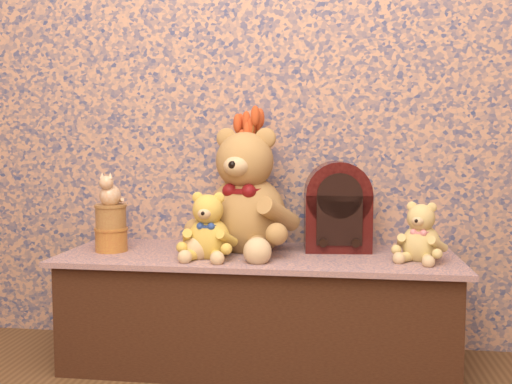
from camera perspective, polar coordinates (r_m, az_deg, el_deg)
display_shelf at (r=2.22m, az=0.18°, el=-11.65°), size 1.49×0.53×0.43m
teddy_large at (r=2.21m, az=-0.92°, el=0.70°), size 0.49×0.55×0.51m
teddy_medium at (r=2.09m, az=-4.75°, el=-3.06°), size 0.22×0.26×0.26m
teddy_small at (r=2.12m, az=16.29°, el=-3.59°), size 0.25×0.27×0.23m
cathedral_radio at (r=2.24m, az=8.16°, el=-1.38°), size 0.27×0.20×0.35m
ceramic_vase at (r=2.30m, az=-0.46°, el=-3.23°), size 0.13×0.13×0.19m
dried_stalks at (r=2.27m, az=-0.46°, el=3.77°), size 0.25×0.25×0.37m
biscuit_tin_lower at (r=2.28m, az=-14.32°, el=-4.68°), size 0.15×0.15×0.09m
biscuit_tin_upper at (r=2.27m, az=-14.37°, el=-2.44°), size 0.13×0.13×0.09m
cat_figurine at (r=2.26m, az=-14.44°, el=0.34°), size 0.10×0.11×0.13m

